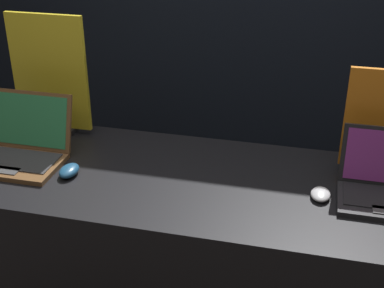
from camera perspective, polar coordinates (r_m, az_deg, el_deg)
display_counter at (r=2.37m, az=-0.09°, el=-14.00°), size 1.84×0.73×0.98m
laptop_front at (r=2.29m, az=-17.59°, el=-0.26°), size 0.35×0.32×0.25m
mouse_front at (r=2.15m, az=-12.97°, el=-2.79°), size 0.07×0.11×0.04m
promo_stand_front at (r=2.45m, az=-14.90°, el=6.91°), size 0.35×0.07×0.54m
mouse_back at (r=2.01m, az=13.55°, el=-5.23°), size 0.07×0.10×0.03m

